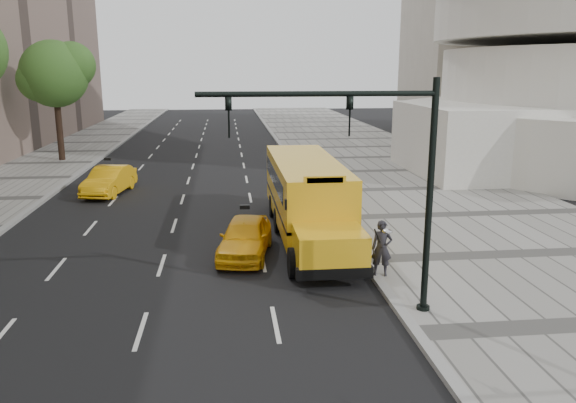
{
  "coord_description": "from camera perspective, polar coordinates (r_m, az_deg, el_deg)",
  "views": [
    {
      "loc": [
        1.32,
        -23.67,
        6.62
      ],
      "look_at": [
        3.5,
        -4.0,
        1.9
      ],
      "focal_mm": 35.0,
      "sensor_mm": 36.0,
      "label": 1
    }
  ],
  "objects": [
    {
      "name": "tree_c",
      "position": [
        43.33,
        -22.55,
        11.94
      ],
      "size": [
        5.23,
        4.65,
        8.54
      ],
      "color": "black",
      "rests_on": "ground"
    },
    {
      "name": "taxi_far",
      "position": [
        31.6,
        -17.71,
        2.05
      ],
      "size": [
        2.35,
        4.69,
        1.48
      ],
      "primitive_type": "imported",
      "rotation": [
        0.0,
        0.0,
        -0.18
      ],
      "color": "#F2A90D",
      "rests_on": "ground"
    },
    {
      "name": "pedestrian",
      "position": [
        18.1,
        9.5,
        -4.71
      ],
      "size": [
        0.74,
        0.58,
        1.79
      ],
      "primitive_type": "imported",
      "rotation": [
        0.0,
        0.0,
        -0.25
      ],
      "color": "black",
      "rests_on": "sidewalk_museum"
    },
    {
      "name": "curb_far",
      "position": [
        26.26,
        -26.9,
        -2.5
      ],
      "size": [
        0.3,
        140.0,
        0.15
      ],
      "primitive_type": "cube",
      "color": "gray",
      "rests_on": "ground"
    },
    {
      "name": "traffic_signal",
      "position": [
        14.59,
        9.17,
        3.27
      ],
      "size": [
        6.18,
        0.36,
        6.4
      ],
      "color": "black",
      "rests_on": "ground"
    },
    {
      "name": "taxi_near",
      "position": [
        20.25,
        -4.37,
        -3.61
      ],
      "size": [
        2.38,
        4.37,
        1.41
      ],
      "primitive_type": "imported",
      "rotation": [
        0.0,
        0.0,
        -0.18
      ],
      "color": "#F2A90D",
      "rests_on": "ground"
    },
    {
      "name": "school_bus",
      "position": [
        22.65,
        1.9,
        1.03
      ],
      "size": [
        2.96,
        11.56,
        3.19
      ],
      "color": "gold",
      "rests_on": "ground"
    },
    {
      "name": "sidewalk_museum",
      "position": [
        26.78,
        17.41,
        -1.36
      ],
      "size": [
        12.0,
        140.0,
        0.15
      ],
      "primitive_type": "cube",
      "color": "gray",
      "rests_on": "ground"
    },
    {
      "name": "ground",
      "position": [
        24.61,
        -9.17,
        -2.36
      ],
      "size": [
        140.0,
        140.0,
        0.0
      ],
      "primitive_type": "plane",
      "color": "black",
      "rests_on": "ground"
    },
    {
      "name": "curb_museum",
      "position": [
        25.0,
        4.69,
        -1.81
      ],
      "size": [
        0.3,
        140.0,
        0.15
      ],
      "primitive_type": "cube",
      "color": "gray",
      "rests_on": "ground"
    }
  ]
}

